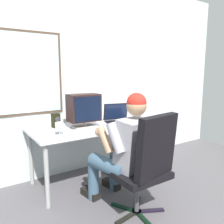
{
  "coord_description": "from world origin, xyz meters",
  "views": [
    {
      "loc": [
        -1.17,
        -0.54,
        1.37
      ],
      "look_at": [
        0.18,
        1.5,
        0.95
      ],
      "focal_mm": 36.87,
      "sensor_mm": 36.0,
      "label": 1
    }
  ],
  "objects_px": {
    "person_seated": "(125,149)",
    "wine_glass": "(59,126)",
    "office_chair": "(147,162)",
    "laptop": "(118,117)",
    "desk_speaker": "(56,120)",
    "desk": "(93,131)",
    "crt_monitor": "(84,108)"
  },
  "relations": [
    {
      "from": "office_chair",
      "to": "desk",
      "type": "bearing_deg",
      "value": 91.25
    },
    {
      "from": "desk",
      "to": "office_chair",
      "type": "xyz_separation_m",
      "value": [
        0.02,
        -0.99,
        -0.08
      ]
    },
    {
      "from": "person_seated",
      "to": "laptop",
      "type": "relative_size",
      "value": 2.92
    },
    {
      "from": "desk",
      "to": "person_seated",
      "type": "distance_m",
      "value": 0.72
    },
    {
      "from": "laptop",
      "to": "desk_speaker",
      "type": "height_order",
      "value": "laptop"
    },
    {
      "from": "desk_speaker",
      "to": "person_seated",
      "type": "bearing_deg",
      "value": -65.71
    },
    {
      "from": "desk",
      "to": "wine_glass",
      "type": "relative_size",
      "value": 10.94
    },
    {
      "from": "office_chair",
      "to": "crt_monitor",
      "type": "height_order",
      "value": "crt_monitor"
    },
    {
      "from": "laptop",
      "to": "desk_speaker",
      "type": "relative_size",
      "value": 2.35
    },
    {
      "from": "crt_monitor",
      "to": "person_seated",
      "type": "bearing_deg",
      "value": -81.81
    },
    {
      "from": "person_seated",
      "to": "wine_glass",
      "type": "distance_m",
      "value": 0.74
    },
    {
      "from": "desk",
      "to": "crt_monitor",
      "type": "distance_m",
      "value": 0.33
    },
    {
      "from": "person_seated",
      "to": "crt_monitor",
      "type": "xyz_separation_m",
      "value": [
        -0.1,
        0.71,
        0.33
      ]
    },
    {
      "from": "office_chair",
      "to": "wine_glass",
      "type": "relative_size",
      "value": 7.3
    },
    {
      "from": "office_chair",
      "to": "laptop",
      "type": "xyz_separation_m",
      "value": [
        0.37,
        1.01,
        0.22
      ]
    },
    {
      "from": "office_chair",
      "to": "desk_speaker",
      "type": "relative_size",
      "value": 5.88
    },
    {
      "from": "person_seated",
      "to": "desk_speaker",
      "type": "distance_m",
      "value": 0.98
    },
    {
      "from": "laptop",
      "to": "wine_glass",
      "type": "bearing_deg",
      "value": -166.99
    },
    {
      "from": "office_chair",
      "to": "crt_monitor",
      "type": "xyz_separation_m",
      "value": [
        -0.14,
        0.98,
        0.38
      ]
    },
    {
      "from": "person_seated",
      "to": "crt_monitor",
      "type": "distance_m",
      "value": 0.79
    },
    {
      "from": "wine_glass",
      "to": "desk_speaker",
      "type": "relative_size",
      "value": 0.81
    },
    {
      "from": "person_seated",
      "to": "wine_glass",
      "type": "relative_size",
      "value": 8.54
    },
    {
      "from": "office_chair",
      "to": "wine_glass",
      "type": "xyz_separation_m",
      "value": [
        -0.53,
        0.8,
        0.25
      ]
    },
    {
      "from": "office_chair",
      "to": "wine_glass",
      "type": "distance_m",
      "value": 0.99
    },
    {
      "from": "person_seated",
      "to": "wine_glass",
      "type": "xyz_separation_m",
      "value": [
        -0.49,
        0.52,
        0.2
      ]
    },
    {
      "from": "office_chair",
      "to": "laptop",
      "type": "bearing_deg",
      "value": 69.58
    },
    {
      "from": "person_seated",
      "to": "wine_glass",
      "type": "bearing_deg",
      "value": 133.01
    },
    {
      "from": "person_seated",
      "to": "wine_glass",
      "type": "height_order",
      "value": "person_seated"
    },
    {
      "from": "desk",
      "to": "office_chair",
      "type": "bearing_deg",
      "value": -88.75
    },
    {
      "from": "crt_monitor",
      "to": "wine_glass",
      "type": "height_order",
      "value": "crt_monitor"
    },
    {
      "from": "desk",
      "to": "office_chair",
      "type": "height_order",
      "value": "office_chair"
    },
    {
      "from": "office_chair",
      "to": "crt_monitor",
      "type": "distance_m",
      "value": 1.06
    }
  ]
}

